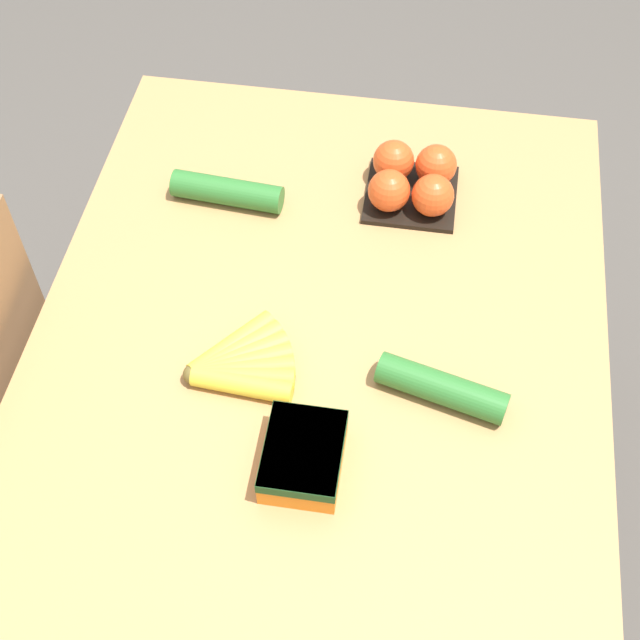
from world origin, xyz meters
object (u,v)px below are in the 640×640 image
Objects in this scene: carrot_bag at (303,455)px; cucumber_far at (442,388)px; cucumber_near at (227,191)px; tomato_pack at (413,180)px; banana_bunch at (239,364)px.

carrot_bag is 0.25m from cucumber_far.
carrot_bag is at bearing -156.33° from cucumber_near.
tomato_pack is 0.79× the size of cucumber_far.
banana_bunch is at bearing 89.93° from cucumber_far.
cucumber_near is at bearing 15.16° from banana_bunch.
tomato_pack is at bearing -79.25° from cucumber_near.
cucumber_near is at bearing 48.73° from cucumber_far.
cucumber_far is (0.15, -0.19, -0.01)m from carrot_bag.
tomato_pack reaches higher than cucumber_far.
banana_bunch is at bearing 151.48° from tomato_pack.
carrot_bag is 0.68× the size of cucumber_near.
carrot_bag is (-0.59, 0.11, -0.01)m from tomato_pack.
tomato_pack is at bearing 11.21° from cucumber_far.
cucumber_far is (-0.37, -0.42, 0.00)m from cucumber_near.
carrot_bag is at bearing -139.86° from banana_bunch.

